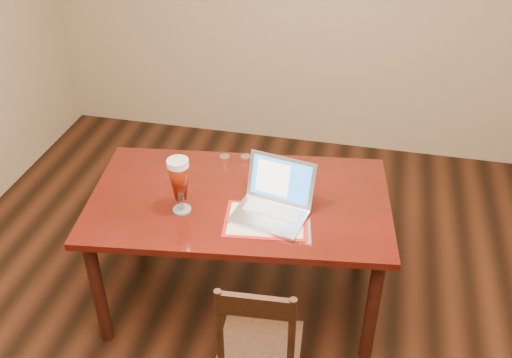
# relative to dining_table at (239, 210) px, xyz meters

# --- Properties ---
(room_shell) EXTENTS (4.51, 5.01, 2.71)m
(room_shell) POSITION_rel_dining_table_xyz_m (0.23, -0.57, 1.09)
(room_shell) COLOR tan
(room_shell) RESTS_ON ground
(dining_table) EXTENTS (1.70, 1.10, 1.06)m
(dining_table) POSITION_rel_dining_table_xyz_m (0.00, 0.00, 0.00)
(dining_table) COLOR #4B0E0A
(dining_table) RESTS_ON ground
(dining_chair) EXTENTS (0.40, 0.39, 0.89)m
(dining_chair) POSITION_rel_dining_table_xyz_m (0.26, -0.68, -0.25)
(dining_chair) COLOR #321C0E
(dining_chair) RESTS_ON ground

